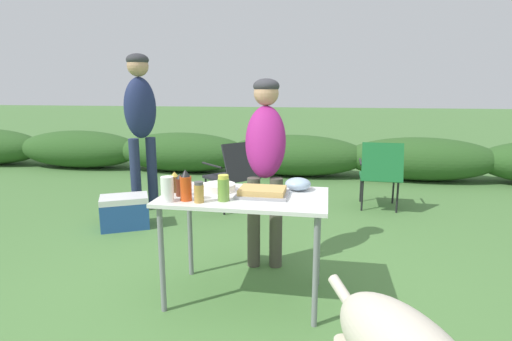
# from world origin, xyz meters

# --- Properties ---
(ground_plane) EXTENTS (60.00, 60.00, 0.00)m
(ground_plane) POSITION_xyz_m (0.00, 0.00, 0.00)
(ground_plane) COLOR #4C7A3D
(shrub_hedge) EXTENTS (14.40, 0.90, 0.69)m
(shrub_hedge) POSITION_xyz_m (-0.00, 4.12, 0.34)
(shrub_hedge) COLOR #2D5623
(shrub_hedge) RESTS_ON ground
(folding_table) EXTENTS (1.10, 0.64, 0.74)m
(folding_table) POSITION_xyz_m (0.00, 0.00, 0.66)
(folding_table) COLOR silver
(folding_table) RESTS_ON ground
(food_tray) EXTENTS (0.34, 0.25, 0.06)m
(food_tray) POSITION_xyz_m (0.12, 0.00, 0.77)
(food_tray) COLOR #9E9EA3
(food_tray) RESTS_ON folding_table
(plate_stack) EXTENTS (0.22, 0.22, 0.05)m
(plate_stack) POSITION_xyz_m (-0.20, 0.09, 0.76)
(plate_stack) COLOR white
(plate_stack) RESTS_ON folding_table
(mixing_bowl) EXTENTS (0.18, 0.18, 0.09)m
(mixing_bowl) POSITION_xyz_m (0.34, 0.21, 0.78)
(mixing_bowl) COLOR #99B2CC
(mixing_bowl) RESTS_ON folding_table
(paper_cup_stack) EXTENTS (0.08, 0.08, 0.16)m
(paper_cup_stack) POSITION_xyz_m (-0.45, -0.23, 0.82)
(paper_cup_stack) COLOR white
(paper_cup_stack) RESTS_ON folding_table
(bbq_sauce_bottle) EXTENTS (0.06, 0.06, 0.15)m
(bbq_sauce_bottle) POSITION_xyz_m (-0.42, -0.09, 0.81)
(bbq_sauce_bottle) COLOR #562314
(bbq_sauce_bottle) RESTS_ON folding_table
(hot_sauce_bottle) EXTENTS (0.07, 0.07, 0.20)m
(hot_sauce_bottle) POSITION_xyz_m (-0.34, -0.19, 0.84)
(hot_sauce_bottle) COLOR #CC4214
(hot_sauce_bottle) RESTS_ON folding_table
(spice_jar) EXTENTS (0.06, 0.06, 0.13)m
(spice_jar) POSITION_xyz_m (-0.24, -0.22, 0.80)
(spice_jar) COLOR #B2893D
(spice_jar) RESTS_ON folding_table
(relish_jar) EXTENTS (0.07, 0.07, 0.17)m
(relish_jar) POSITION_xyz_m (-0.10, -0.15, 0.82)
(relish_jar) COLOR olive
(relish_jar) RESTS_ON folding_table
(beer_bottle) EXTENTS (0.07, 0.07, 0.14)m
(beer_bottle) POSITION_xyz_m (-0.49, 0.00, 0.81)
(beer_bottle) COLOR brown
(beer_bottle) RESTS_ON folding_table
(standing_person_in_red_jacket) EXTENTS (0.38, 0.48, 1.52)m
(standing_person_in_red_jacket) POSITION_xyz_m (0.04, 0.64, 0.96)
(standing_person_in_red_jacket) COLOR #4C473D
(standing_person_in_red_jacket) RESTS_ON ground
(standing_person_in_gray_fleece) EXTENTS (0.45, 0.46, 1.83)m
(standing_person_in_gray_fleece) POSITION_xyz_m (-1.62, 1.84, 1.15)
(standing_person_in_gray_fleece) COLOR #232D4C
(standing_person_in_gray_fleece) RESTS_ON ground
(camp_chair_green_behind_table) EXTENTS (0.75, 0.74, 0.83)m
(camp_chair_green_behind_table) POSITION_xyz_m (-0.56, 2.00, 0.47)
(camp_chair_green_behind_table) COLOR #232328
(camp_chair_green_behind_table) RESTS_ON ground
(camp_chair_near_hedge) EXTENTS (0.50, 0.61, 0.83)m
(camp_chair_near_hedge) POSITION_xyz_m (1.17, 2.33, 0.47)
(camp_chair_near_hedge) COLOR #19602D
(camp_chair_near_hedge) RESTS_ON ground
(cooler_box) EXTENTS (0.57, 0.51, 0.34)m
(cooler_box) POSITION_xyz_m (-1.54, 1.19, 0.17)
(cooler_box) COLOR #234C93
(cooler_box) RESTS_ON ground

